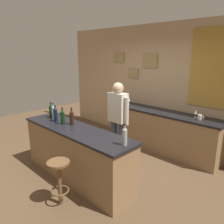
{
  "coord_description": "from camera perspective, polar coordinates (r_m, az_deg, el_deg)",
  "views": [
    {
      "loc": [
        2.88,
        -2.48,
        2.14
      ],
      "look_at": [
        0.04,
        0.45,
        1.05
      ],
      "focal_mm": 35.42,
      "sensor_mm": 36.0,
      "label": 1
    }
  ],
  "objects": [
    {
      "name": "bar_counter",
      "position": [
        3.93,
        -9.22,
        -10.54
      ],
      "size": [
        2.36,
        0.6,
        0.92
      ],
      "color": "olive",
      "rests_on": "ground_plane"
    },
    {
      "name": "bartender",
      "position": [
        4.25,
        1.5,
        -1.51
      ],
      "size": [
        0.52,
        0.21,
        1.62
      ],
      "color": "#384766",
      "rests_on": "ground_plane"
    },
    {
      "name": "wine_bottle_b",
      "position": [
        4.36,
        -14.85,
        0.02
      ],
      "size": [
        0.07,
        0.07,
        0.31
      ],
      "color": "#999E99",
      "rests_on": "bar_counter"
    },
    {
      "name": "wine_glass_a",
      "position": [
        5.53,
        4.42,
        3.12
      ],
      "size": [
        0.07,
        0.07,
        0.16
      ],
      "color": "silver",
      "rests_on": "side_counter"
    },
    {
      "name": "wine_glass_b",
      "position": [
        4.68,
        20.86,
        -0.03
      ],
      "size": [
        0.07,
        0.07,
        0.16
      ],
      "color": "silver",
      "rests_on": "side_counter"
    },
    {
      "name": "wine_bottle_e",
      "position": [
        3.93,
        -10.36,
        -1.33
      ],
      "size": [
        0.07,
        0.07,
        0.31
      ],
      "color": "black",
      "rests_on": "bar_counter"
    },
    {
      "name": "wine_bottle_d",
      "position": [
        3.98,
        -12.64,
        -1.22
      ],
      "size": [
        0.07,
        0.07,
        0.31
      ],
      "color": "black",
      "rests_on": "bar_counter"
    },
    {
      "name": "wine_bottle_a",
      "position": [
        4.47,
        -15.46,
        0.36
      ],
      "size": [
        0.07,
        0.07,
        0.31
      ],
      "color": "black",
      "rests_on": "bar_counter"
    },
    {
      "name": "coffee_mug",
      "position": [
        4.57,
        21.76,
        -1.26
      ],
      "size": [
        0.12,
        0.08,
        0.09
      ],
      "color": "silver",
      "rests_on": "side_counter"
    },
    {
      "name": "back_wall",
      "position": [
        5.38,
        11.88,
        6.91
      ],
      "size": [
        6.0,
        0.09,
        2.8
      ],
      "color": "tan",
      "rests_on": "ground_plane"
    },
    {
      "name": "bar_stool",
      "position": [
        3.34,
        -13.49,
        -15.71
      ],
      "size": [
        0.32,
        0.32,
        0.68
      ],
      "color": "brown",
      "rests_on": "ground_plane"
    },
    {
      "name": "wine_bottle_c",
      "position": [
        4.18,
        -14.4,
        -0.56
      ],
      "size": [
        0.07,
        0.07,
        0.31
      ],
      "color": "black",
      "rests_on": "bar_counter"
    },
    {
      "name": "wine_bottle_f",
      "position": [
        3.01,
        3.27,
        -6.18
      ],
      "size": [
        0.07,
        0.07,
        0.31
      ],
      "color": "#999E99",
      "rests_on": "bar_counter"
    },
    {
      "name": "ground_plane",
      "position": [
        4.36,
        -4.62,
        -14.48
      ],
      "size": [
        10.0,
        10.0,
        0.0
      ],
      "primitive_type": "plane",
      "color": "brown"
    },
    {
      "name": "side_counter",
      "position": [
        5.11,
        12.45,
        -4.73
      ],
      "size": [
        2.67,
        0.56,
        0.9
      ],
      "color": "olive",
      "rests_on": "ground_plane"
    }
  ]
}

